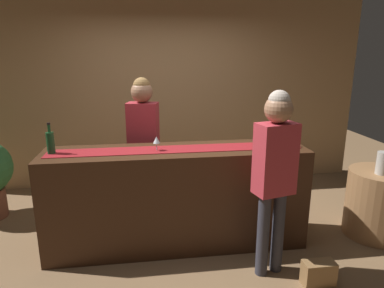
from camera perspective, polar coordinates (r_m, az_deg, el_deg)
name	(u,v)px	position (r m, az deg, el deg)	size (l,w,h in m)	color
ground_plane	(178,243)	(3.85, -2.41, -16.03)	(10.00, 10.00, 0.00)	brown
back_wall	(164,89)	(5.22, -4.69, 9.09)	(6.00, 0.12, 2.90)	tan
bar_counter	(177,198)	(3.61, -2.50, -8.90)	(2.63, 0.60, 1.04)	#3D2314
counter_runner_cloth	(176,149)	(3.43, -2.60, -0.85)	(2.50, 0.28, 0.01)	maroon
wine_bottle_green	(51,142)	(3.51, -22.36, 0.25)	(0.07, 0.07, 0.30)	#194723
wine_bottle_clear	(275,134)	(3.66, 13.62, 1.55)	(0.07, 0.07, 0.30)	#B2C6C1
wine_glass_near_customer	(264,138)	(3.51, 11.85, 0.95)	(0.07, 0.07, 0.14)	silver
wine_glass_mid_counter	(157,140)	(3.37, -5.88, 0.59)	(0.07, 0.07, 0.14)	silver
wine_glass_far_end	(293,137)	(3.65, 16.31, 1.18)	(0.07, 0.07, 0.14)	silver
bartender	(143,135)	(3.97, -8.05, 1.47)	(0.38, 0.28, 1.72)	#26262B
customer_sipping	(275,165)	(3.04, 13.56, -3.47)	(0.38, 0.28, 1.69)	#33333D
round_side_table	(378,203)	(4.36, 28.44, -8.63)	(0.68, 0.68, 0.74)	#996B42
vase_on_side_table	(383,163)	(4.11, 29.03, -2.79)	(0.13, 0.13, 0.24)	#B7B2A8
handbag	(319,273)	(3.40, 20.20, -19.43)	(0.28, 0.14, 0.22)	olive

